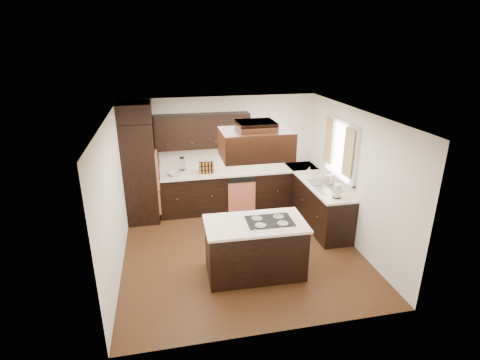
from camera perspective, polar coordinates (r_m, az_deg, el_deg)
The scene contains 30 objects.
floor at distance 7.00m, azimuth 0.21°, elevation -10.71°, with size 4.20×4.20×0.02m, color brown.
ceiling at distance 6.08m, azimuth 0.24°, elevation 10.01°, with size 4.20×4.20×0.02m, color silver.
wall_back at distance 8.39m, azimuth -2.79°, elevation 4.16°, with size 4.20×0.02×2.50m, color white.
wall_front at distance 4.60m, azimuth 5.80°, elevation -10.68°, with size 4.20×0.02×2.50m, color white.
wall_left at distance 6.37m, azimuth -18.70°, elevation -2.47°, with size 0.02×4.20×2.50m, color white.
wall_right at distance 7.15m, azimuth 17.01°, elevation 0.25°, with size 0.02×4.20×2.50m, color white.
oven_column at distance 7.99m, azimuth -14.95°, elevation 1.17°, with size 0.65×0.75×2.12m, color black.
wall_oven_face at distance 7.96m, azimuth -12.48°, elevation 1.76°, with size 0.05×0.62×0.78m, color #D76F52.
base_cabinets_back at distance 8.38m, azimuth -2.12°, elevation -1.73°, with size 2.93×0.60×0.88m, color black.
base_cabinets_right at distance 8.06m, azimuth 11.49°, elevation -3.11°, with size 0.60×2.40×0.88m, color black.
countertop_back at distance 8.20m, azimuth -2.14°, elevation 1.20°, with size 2.93×0.63×0.04m, color #FFE4D0.
countertop_right at distance 7.88m, azimuth 11.62°, elevation -0.06°, with size 0.63×2.40×0.04m, color #FFE4D0.
upper_cabinets at distance 8.02m, azimuth -5.71°, elevation 7.44°, with size 2.00×0.34×0.72m, color black.
dishwasher_front at distance 8.18m, azimuth 0.27°, elevation -2.63°, with size 0.60×0.05×0.72m, color #D76F52.
window_frame at distance 7.47m, azimuth 15.09°, elevation 4.55°, with size 0.06×1.32×1.12m, color silver.
window_pane at distance 7.48m, azimuth 15.28°, elevation 4.56°, with size 0.00×1.20×1.00m, color white.
curtain_left at distance 7.07m, azimuth 16.18°, elevation 3.97°, with size 0.02×0.34×0.90m, color beige.
curtain_right at distance 7.79m, azimuth 13.38°, elevation 5.75°, with size 0.02×0.34×0.90m, color beige.
sink_rim at distance 7.58m, azimuth 12.76°, elevation -0.80°, with size 0.52×0.84×0.01m, color silver.
island at distance 6.18m, azimuth 2.29°, elevation -10.45°, with size 1.54×0.84×0.88m, color black.
island_top at distance 5.96m, azimuth 2.35°, elevation -6.67°, with size 1.60×0.90×0.04m, color #FFE4D0.
cooktop at distance 6.00m, azimuth 4.55°, elevation -6.25°, with size 0.73×0.49×0.01m, color black.
range_hood at distance 5.66m, azimuth 2.40°, elevation 5.54°, with size 1.05×0.72×0.42m, color black.
hood_duct at distance 5.59m, azimuth 2.44°, elevation 8.26°, with size 0.55×0.50×0.13m, color black.
blender_base at distance 8.09m, azimuth -8.73°, elevation 1.21°, with size 0.15×0.15×0.10m, color silver.
blender_pitcher at distance 8.03m, azimuth -8.80°, elevation 2.42°, with size 0.13×0.13×0.26m, color silver.
spice_rack at distance 8.05m, azimuth -5.14°, elevation 1.87°, with size 0.31×0.08×0.26m, color black.
mixing_bowl at distance 8.05m, azimuth -9.85°, elevation 0.93°, with size 0.29×0.29×0.07m, color silver.
soap_bottle at distance 8.08m, azimuth 10.50°, elevation 1.37°, with size 0.08×0.08×0.18m, color silver.
paper_towel at distance 7.01m, azimuth 14.58°, elevation -1.66°, with size 0.12×0.12×0.26m, color silver.
Camera 1 is at (-1.25, -5.84, 3.64)m, focal length 28.00 mm.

